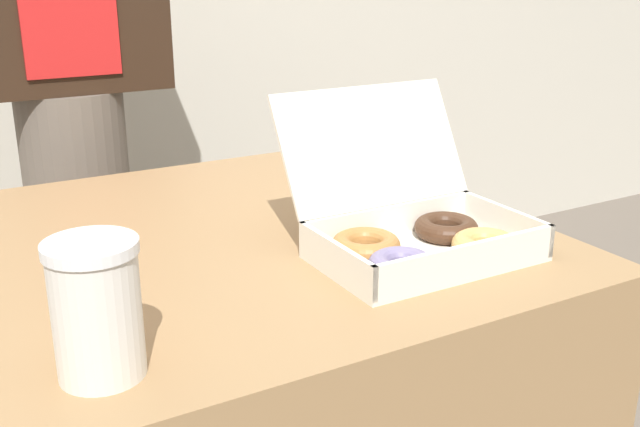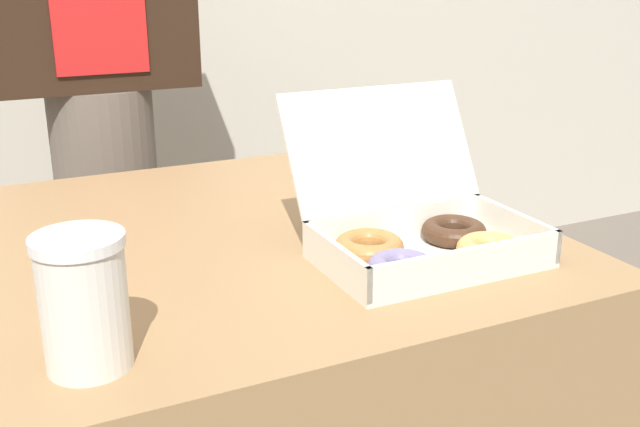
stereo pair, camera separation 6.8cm
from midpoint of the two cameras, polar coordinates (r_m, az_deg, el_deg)
name	(u,v)px [view 1 (the left image)]	position (r m, az deg, el deg)	size (l,w,h in m)	color
donut_box	(416,229)	(1.08, 5.58, -1.19)	(0.31, 0.30, 0.22)	white
coffee_cup	(97,309)	(0.80, -19.04, -6.95)	(0.09, 0.09, 0.15)	silver
person_customer	(66,79)	(1.83, -19.80, 9.62)	(0.44, 0.24, 1.61)	#665B51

